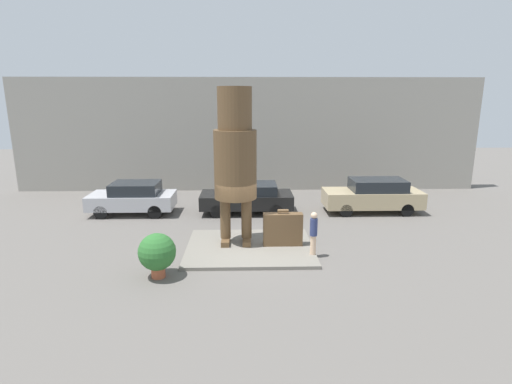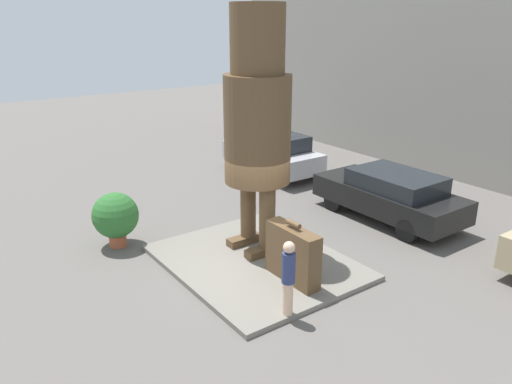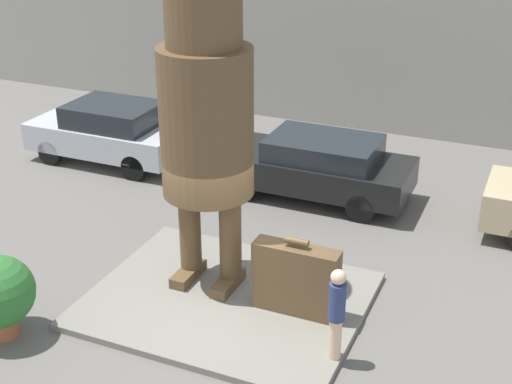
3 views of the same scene
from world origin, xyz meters
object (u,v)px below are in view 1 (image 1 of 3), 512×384
Objects in this scene: tourist at (314,231)px; parked_car_silver at (133,197)px; planter_pot at (157,253)px; parked_car_tan at (373,195)px; statue_figure at (235,154)px; giant_suitcase at (283,229)px; parked_car_black at (248,197)px.

parked_car_silver is at bearing 144.25° from tourist.
planter_pot is (-5.22, -1.49, -0.15)m from tourist.
parked_car_tan is at bearing 179.96° from parked_car_silver.
giant_suitcase is at bearing -10.34° from statue_figure.
parked_car_black is at bearing 105.21° from giant_suitcase.
parked_car_tan is (4.96, 4.75, 0.12)m from giant_suitcase.
parked_car_silver is (-6.91, 4.75, 0.08)m from giant_suitcase.
giant_suitcase is at bearing 30.01° from planter_pot.
parked_car_silver is at bearing 145.48° from giant_suitcase.
parked_car_tan reaches higher than planter_pot.
statue_figure reaches higher than planter_pot.
statue_figure is 3.75× the size of tourist.
giant_suitcase reaches higher than parked_car_black.
statue_figure is 4.00m from tourist.
statue_figure is 4.03× the size of planter_pot.
parked_car_silver is 7.68m from planter_pot.
statue_figure is 1.23× the size of parked_car_tan.
tourist is at bearing 15.90° from planter_pot.
parked_car_black is at bearing -0.37° from parked_car_tan.
tourist reaches higher than planter_pot.
parked_car_silver is 0.86× the size of parked_car_tan.
statue_figure reaches higher than parked_car_silver.
tourist is 0.35× the size of parked_car_black.
parked_car_black is (-2.31, 5.73, -0.19)m from tourist.
statue_figure reaches higher than parked_car_black.
parked_car_black is at bearing 68.04° from planter_pot.
planter_pot is at bearing -131.45° from statue_figure.
parked_car_tan is at bearing 55.24° from tourist.
planter_pot is at bearing -164.10° from tourist.
parked_car_tan is at bearing 38.06° from planter_pot.
parked_car_silver is (-5.14, 4.43, -2.73)m from statue_figure.
statue_figure is 8.49m from parked_car_tan.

